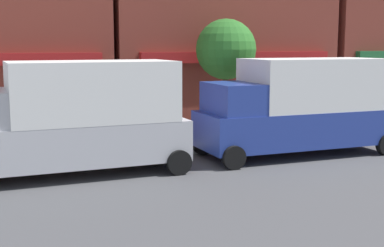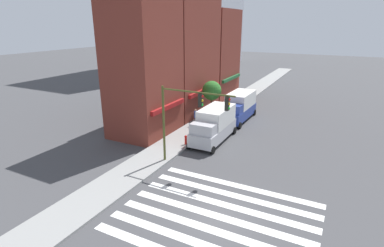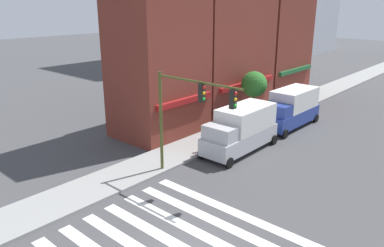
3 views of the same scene
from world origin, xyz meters
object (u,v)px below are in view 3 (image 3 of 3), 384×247
box_truck_silver (241,129)px  fire_hydrant (200,145)px  traffic_signal (188,106)px  pedestrian_blue_shirt (226,118)px  street_tree (254,85)px  box_truck_blue (291,108)px

box_truck_silver → fire_hydrant: size_ratio=7.38×
traffic_signal → box_truck_silver: bearing=4.0°
box_truck_silver → pedestrian_blue_shirt: bearing=49.3°
box_truck_silver → street_tree: (5.83, 2.80, 1.70)m
fire_hydrant → pedestrian_blue_shirt: bearing=17.1°
street_tree → fire_hydrant: bearing=-172.3°
pedestrian_blue_shirt → traffic_signal: bearing=121.2°
fire_hydrant → street_tree: bearing=7.7°
traffic_signal → pedestrian_blue_shirt: traffic_signal is taller
fire_hydrant → street_tree: (8.10, 1.10, 2.67)m
box_truck_silver → box_truck_blue: size_ratio=1.00×
box_truck_silver → pedestrian_blue_shirt: (2.77, 3.26, -0.51)m
pedestrian_blue_shirt → box_truck_blue: bearing=-119.4°
box_truck_silver → box_truck_blue: bearing=-0.3°
pedestrian_blue_shirt → fire_hydrant: pedestrian_blue_shirt is taller
traffic_signal → fire_hydrant: (3.48, 2.10, -3.79)m
pedestrian_blue_shirt → fire_hydrant: size_ratio=2.10×
box_truck_silver → fire_hydrant: box_truck_silver is taller
box_truck_blue → street_tree: size_ratio=1.48×
traffic_signal → fire_hydrant: traffic_signal is taller
box_truck_blue → pedestrian_blue_shirt: bearing=143.3°
box_truck_blue → fire_hydrant: box_truck_blue is taller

